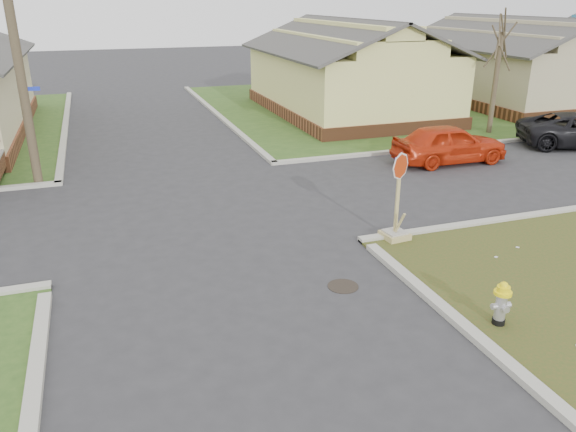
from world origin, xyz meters
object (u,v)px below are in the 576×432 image
object	(u,v)px
utility_pole	(13,31)
stop_sign	(396,220)
red_sedan	(449,144)
fire_hydrant	(502,301)

from	to	relation	value
utility_pole	stop_sign	world-z (taller)	utility_pole
stop_sign	red_sedan	bearing A→B (deg)	40.25
fire_hydrant	stop_sign	xyz separation A→B (m)	(0.14, 4.06, 0.00)
utility_pole	fire_hydrant	size ratio (longest dim) A/B	10.59
fire_hydrant	stop_sign	size ratio (longest dim) A/B	0.39
stop_sign	red_sedan	world-z (taller)	stop_sign
utility_pole	stop_sign	size ratio (longest dim) A/B	4.14
stop_sign	red_sedan	distance (m)	7.61
fire_hydrant	red_sedan	size ratio (longest dim) A/B	0.21
fire_hydrant	red_sedan	world-z (taller)	red_sedan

